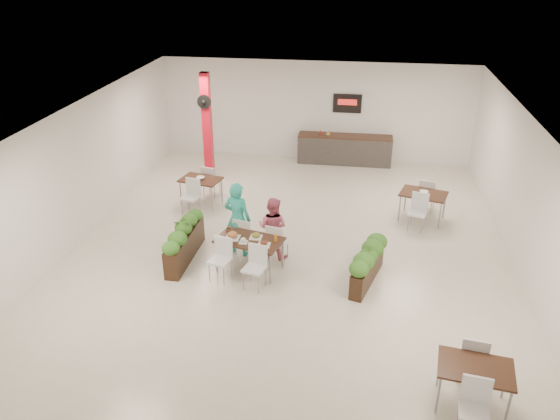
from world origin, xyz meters
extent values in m
plane|color=beige|center=(0.00, 0.00, 0.00)|extent=(12.00, 12.00, 0.00)
cube|color=white|center=(0.00, 6.00, 1.60)|extent=(10.00, 0.10, 3.20)
cube|color=white|center=(0.00, -6.00, 1.60)|extent=(10.00, 0.10, 3.20)
cube|color=white|center=(-5.00, 0.00, 1.60)|extent=(0.10, 12.00, 3.20)
cube|color=white|center=(5.00, 0.00, 1.60)|extent=(0.10, 12.00, 3.20)
cube|color=white|center=(0.00, 0.00, 3.20)|extent=(10.00, 12.00, 0.04)
cube|color=red|center=(-3.00, 3.80, 1.60)|extent=(0.25, 0.25, 3.20)
cylinder|color=black|center=(-3.00, 3.62, 2.40)|extent=(0.40, 0.06, 0.40)
sphere|color=black|center=(-3.00, 3.58, 2.40)|extent=(0.12, 0.12, 0.12)
cube|color=#322E2C|center=(1.00, 5.65, 0.45)|extent=(3.00, 0.60, 0.90)
cube|color=black|center=(1.00, 5.65, 0.92)|extent=(3.00, 0.62, 0.04)
cube|color=black|center=(1.00, 5.96, 1.90)|extent=(0.90, 0.04, 0.60)
cube|color=red|center=(1.00, 5.93, 1.95)|extent=(0.60, 0.02, 0.18)
imported|color=maroon|center=(0.20, 5.65, 1.04)|extent=(0.09, 0.09, 0.19)
imported|color=gold|center=(0.45, 5.65, 1.02)|extent=(0.13, 0.13, 0.17)
cube|color=black|center=(-0.74, -1.21, 0.73)|extent=(1.56, 1.13, 0.04)
cylinder|color=gray|center=(-1.44, -1.37, 0.35)|extent=(0.04, 0.04, 0.71)
cylinder|color=gray|center=(-0.21, -1.70, 0.35)|extent=(0.04, 0.04, 0.71)
cylinder|color=gray|center=(-1.27, -0.72, 0.35)|extent=(0.04, 0.04, 0.71)
cylinder|color=gray|center=(-0.03, -1.04, 0.35)|extent=(0.04, 0.04, 0.71)
cube|color=white|center=(-0.97, -0.53, 0.45)|extent=(0.51, 0.51, 0.05)
cube|color=white|center=(-1.02, -0.71, 0.70)|extent=(0.42, 0.15, 0.45)
cylinder|color=gray|center=(-0.76, -0.41, 0.21)|extent=(0.02, 0.02, 0.43)
cylinder|color=gray|center=(-1.09, -0.32, 0.21)|extent=(0.02, 0.02, 0.43)
cylinder|color=gray|center=(-0.85, -0.73, 0.21)|extent=(0.02, 0.02, 0.43)
cylinder|color=gray|center=(-1.18, -0.65, 0.21)|extent=(0.02, 0.02, 0.43)
cube|color=white|center=(-0.20, -0.73, 0.45)|extent=(0.51, 0.51, 0.05)
cube|color=white|center=(-0.25, -0.91, 0.70)|extent=(0.42, 0.15, 0.45)
cylinder|color=gray|center=(0.01, -0.61, 0.21)|extent=(0.02, 0.02, 0.43)
cylinder|color=gray|center=(-0.32, -0.52, 0.21)|extent=(0.02, 0.02, 0.43)
cylinder|color=gray|center=(-0.08, -0.94, 0.21)|extent=(0.02, 0.02, 0.43)
cylinder|color=gray|center=(-0.40, -0.85, 0.21)|extent=(0.02, 0.02, 0.43)
cube|color=white|center=(-1.28, -1.69, 0.45)|extent=(0.51, 0.51, 0.05)
cube|color=white|center=(-1.23, -1.50, 0.70)|extent=(0.42, 0.15, 0.45)
cylinder|color=gray|center=(-1.48, -1.81, 0.21)|extent=(0.02, 0.02, 0.43)
cylinder|color=gray|center=(-1.16, -1.89, 0.21)|extent=(0.02, 0.02, 0.43)
cylinder|color=gray|center=(-1.40, -1.48, 0.21)|extent=(0.02, 0.02, 0.43)
cylinder|color=gray|center=(-1.07, -1.57, 0.21)|extent=(0.02, 0.02, 0.43)
cube|color=white|center=(-0.50, -1.89, 0.45)|extent=(0.51, 0.51, 0.05)
cube|color=white|center=(-0.46, -1.71, 0.70)|extent=(0.42, 0.15, 0.45)
cylinder|color=gray|center=(-0.71, -2.01, 0.21)|extent=(0.02, 0.02, 0.43)
cylinder|color=gray|center=(-0.38, -2.10, 0.21)|extent=(0.02, 0.02, 0.43)
cylinder|color=gray|center=(-0.62, -1.68, 0.21)|extent=(0.02, 0.02, 0.43)
cylinder|color=gray|center=(-0.30, -1.77, 0.21)|extent=(0.02, 0.02, 0.43)
cube|color=white|center=(-1.10, -1.22, 0.76)|extent=(0.37, 0.37, 0.01)
ellipsoid|color=#A15328|center=(-1.10, -1.22, 0.83)|extent=(0.22, 0.22, 0.13)
cube|color=white|center=(-0.61, -1.12, 0.76)|extent=(0.32, 0.32, 0.01)
ellipsoid|color=orange|center=(-0.61, -1.12, 0.82)|extent=(0.18, 0.18, 0.11)
cube|color=white|center=(-0.38, -1.43, 0.76)|extent=(0.32, 0.32, 0.01)
ellipsoid|color=#4F1E0F|center=(-0.38, -1.43, 0.81)|extent=(0.16, 0.16, 0.10)
cube|color=white|center=(-0.83, -1.37, 0.76)|extent=(0.22, 0.22, 0.01)
ellipsoid|color=white|center=(-0.83, -1.37, 0.80)|extent=(0.12, 0.12, 0.07)
cylinder|color=orange|center=(-0.17, -1.20, 0.82)|extent=(0.07, 0.07, 0.15)
imported|color=brown|center=(-1.24, -0.97, 0.80)|extent=(0.12, 0.12, 0.10)
imported|color=teal|center=(-1.14, -0.56, 0.88)|extent=(0.73, 0.57, 1.76)
imported|color=#D55E7B|center=(-0.34, -0.56, 0.72)|extent=(0.82, 0.71, 1.45)
cube|color=black|center=(-2.27, -0.98, 0.32)|extent=(0.36, 1.91, 0.64)
ellipsoid|color=#275E1A|center=(-2.29, -1.78, 0.76)|extent=(0.40, 0.40, 0.32)
ellipsoid|color=#275E1A|center=(-2.28, -1.38, 0.76)|extent=(0.40, 0.40, 0.32)
ellipsoid|color=#275E1A|center=(-2.27, -0.98, 0.76)|extent=(0.40, 0.40, 0.32)
ellipsoid|color=#275E1A|center=(-2.26, -0.58, 0.76)|extent=(0.40, 0.40, 0.32)
ellipsoid|color=#275E1A|center=(-2.25, -0.18, 0.76)|extent=(0.40, 0.40, 0.32)
imported|color=#275E1A|center=(-2.27, -0.98, 0.84)|extent=(0.37, 0.32, 0.41)
cube|color=black|center=(1.79, -1.32, 0.27)|extent=(0.71, 1.64, 0.54)
ellipsoid|color=#275E1A|center=(1.61, -1.95, 0.66)|extent=(0.40, 0.40, 0.32)
ellipsoid|color=#275E1A|center=(1.70, -1.63, 0.66)|extent=(0.40, 0.40, 0.32)
ellipsoid|color=#275E1A|center=(1.79, -1.32, 0.66)|extent=(0.40, 0.40, 0.32)
ellipsoid|color=#275E1A|center=(1.88, -1.00, 0.66)|extent=(0.40, 0.40, 0.32)
ellipsoid|color=#275E1A|center=(1.97, -0.68, 0.66)|extent=(0.40, 0.40, 0.32)
imported|color=#275E1A|center=(1.79, -1.32, 0.72)|extent=(0.20, 0.20, 0.35)
cube|color=black|center=(-2.71, 1.90, 0.73)|extent=(1.19, 0.92, 0.04)
cylinder|color=gray|center=(-3.24, 1.71, 0.35)|extent=(0.04, 0.04, 0.71)
cylinder|color=gray|center=(-2.31, 1.51, 0.35)|extent=(0.04, 0.04, 0.71)
cylinder|color=gray|center=(-3.11, 2.29, 0.35)|extent=(0.04, 0.04, 0.71)
cylinder|color=gray|center=(-2.19, 2.08, 0.35)|extent=(0.04, 0.04, 0.71)
cube|color=white|center=(-2.59, 2.48, 0.45)|extent=(0.50, 0.50, 0.05)
cube|color=white|center=(-2.63, 2.30, 0.70)|extent=(0.42, 0.13, 0.45)
cylinder|color=gray|center=(-2.39, 2.61, 0.21)|extent=(0.02, 0.02, 0.43)
cylinder|color=gray|center=(-2.72, 2.68, 0.21)|extent=(0.02, 0.02, 0.43)
cylinder|color=gray|center=(-2.46, 2.28, 0.21)|extent=(0.02, 0.02, 0.43)
cylinder|color=gray|center=(-2.79, 2.35, 0.21)|extent=(0.02, 0.02, 0.43)
cube|color=white|center=(-2.84, 1.31, 0.45)|extent=(0.50, 0.50, 0.05)
cube|color=white|center=(-2.80, 1.50, 0.70)|extent=(0.42, 0.13, 0.45)
cylinder|color=gray|center=(-3.04, 1.18, 0.21)|extent=(0.02, 0.02, 0.43)
cylinder|color=gray|center=(-2.71, 1.11, 0.21)|extent=(0.02, 0.02, 0.43)
cylinder|color=gray|center=(-2.97, 1.51, 0.21)|extent=(0.02, 0.02, 0.43)
cylinder|color=gray|center=(-2.64, 1.44, 0.21)|extent=(0.02, 0.02, 0.43)
imported|color=white|center=(-2.71, 1.90, 0.78)|extent=(0.22, 0.22, 0.05)
cube|color=black|center=(3.16, 1.83, 0.73)|extent=(1.30, 1.05, 0.04)
cylinder|color=gray|center=(2.58, 1.67, 0.35)|extent=(0.04, 0.04, 0.71)
cylinder|color=gray|center=(3.56, 1.38, 0.35)|extent=(0.04, 0.04, 0.71)
cylinder|color=gray|center=(2.76, 2.28, 0.35)|extent=(0.04, 0.04, 0.71)
cylinder|color=gray|center=(3.74, 2.00, 0.35)|extent=(0.04, 0.04, 0.71)
cube|color=white|center=(3.33, 2.41, 0.45)|extent=(0.52, 0.52, 0.05)
cube|color=white|center=(3.28, 2.23, 0.70)|extent=(0.41, 0.16, 0.45)
cylinder|color=gray|center=(3.54, 2.52, 0.21)|extent=(0.02, 0.02, 0.43)
cylinder|color=gray|center=(3.21, 2.62, 0.21)|extent=(0.02, 0.02, 0.43)
cylinder|color=gray|center=(3.44, 2.20, 0.21)|extent=(0.02, 0.02, 0.43)
cylinder|color=gray|center=(3.12, 2.29, 0.21)|extent=(0.02, 0.02, 0.43)
cube|color=white|center=(2.99, 1.26, 0.45)|extent=(0.52, 0.52, 0.05)
cube|color=white|center=(3.05, 1.44, 0.70)|extent=(0.41, 0.16, 0.45)
cylinder|color=gray|center=(2.78, 1.14, 0.21)|extent=(0.02, 0.02, 0.43)
cylinder|color=gray|center=(3.11, 1.05, 0.21)|extent=(0.02, 0.02, 0.43)
cylinder|color=gray|center=(2.88, 1.47, 0.21)|extent=(0.02, 0.02, 0.43)
cylinder|color=gray|center=(3.20, 1.37, 0.21)|extent=(0.02, 0.02, 0.43)
imported|color=white|center=(3.16, 1.83, 0.78)|extent=(0.22, 0.22, 0.05)
cube|color=black|center=(3.39, -4.57, 0.73)|extent=(1.19, 0.88, 0.04)
cylinder|color=gray|center=(2.87, -4.80, 0.35)|extent=(0.04, 0.04, 0.71)
cylinder|color=gray|center=(3.84, -4.94, 0.35)|extent=(0.04, 0.04, 0.71)
cylinder|color=gray|center=(2.95, -4.19, 0.35)|extent=(0.04, 0.04, 0.71)
cylinder|color=gray|center=(3.92, -4.33, 0.35)|extent=(0.04, 0.04, 0.71)
cube|color=white|center=(3.48, -3.97, 0.45)|extent=(0.47, 0.47, 0.05)
cube|color=white|center=(3.45, -4.16, 0.70)|extent=(0.42, 0.10, 0.45)
cylinder|color=gray|center=(3.67, -3.83, 0.21)|extent=(0.02, 0.02, 0.43)
cylinder|color=gray|center=(3.33, -3.78, 0.21)|extent=(0.02, 0.02, 0.43)
cylinder|color=gray|center=(3.62, -4.16, 0.21)|extent=(0.02, 0.02, 0.43)
cylinder|color=gray|center=(3.29, -4.12, 0.21)|extent=(0.02, 0.02, 0.43)
cube|color=white|center=(3.31, -5.16, 0.45)|extent=(0.47, 0.47, 0.05)
cube|color=white|center=(3.34, -4.97, 0.70)|extent=(0.42, 0.10, 0.45)
cylinder|color=gray|center=(3.17, -4.97, 0.21)|extent=(0.02, 0.02, 0.43)
cylinder|color=gray|center=(3.50, -5.02, 0.21)|extent=(0.02, 0.02, 0.43)
camera|label=1|loc=(1.45, -11.21, 6.39)|focal=35.00mm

